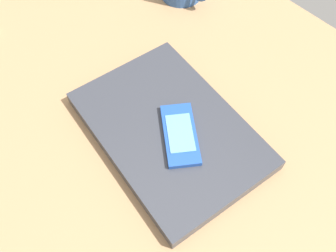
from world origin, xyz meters
TOP-DOWN VIEW (x-y plane):
  - desk_surface at (0.00, 0.00)cm, footprint 120.00×80.00cm
  - laptop_closed at (-0.36, -2.09)cm, footprint 33.09×24.32cm
  - cell_phone_on_laptop at (2.52, -2.07)cm, footprint 12.13×10.48cm

SIDE VIEW (x-z plane):
  - desk_surface at x=0.00cm, z-range 0.00..3.00cm
  - laptop_closed at x=-0.36cm, z-range 3.00..5.48cm
  - cell_phone_on_laptop at x=2.52cm, z-range 5.44..6.45cm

